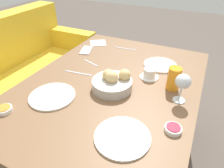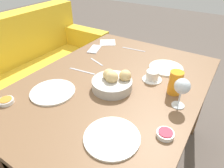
{
  "view_description": "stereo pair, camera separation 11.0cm",
  "coord_description": "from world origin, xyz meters",
  "views": [
    {
      "loc": [
        -0.88,
        -0.43,
        1.36
      ],
      "look_at": [
        -0.06,
        -0.03,
        0.74
      ],
      "focal_mm": 32.0,
      "sensor_mm": 36.0,
      "label": 1
    },
    {
      "loc": [
        -0.83,
        -0.52,
        1.36
      ],
      "look_at": [
        -0.06,
        -0.03,
        0.74
      ],
      "focal_mm": 32.0,
      "sensor_mm": 36.0,
      "label": 2
    }
  ],
  "objects": [
    {
      "name": "bread_basket",
      "position": [
        -0.05,
        -0.03,
        0.75
      ],
      "size": [
        0.22,
        0.22,
        0.11
      ],
      "color": "#B2ADA3",
      "rests_on": "dining_table"
    },
    {
      "name": "wine_glass",
      "position": [
        -0.01,
        -0.39,
        0.82
      ],
      "size": [
        0.08,
        0.08,
        0.16
      ],
      "color": "silver",
      "rests_on": "dining_table"
    },
    {
      "name": "jam_bowl_honey",
      "position": [
        -0.45,
        0.35,
        0.72
      ],
      "size": [
        0.07,
        0.07,
        0.02
      ],
      "color": "white",
      "rests_on": "dining_table"
    },
    {
      "name": "plate_far_center",
      "position": [
        -0.26,
        0.22,
        0.72
      ],
      "size": [
        0.24,
        0.24,
        0.01
      ],
      "color": "silver",
      "rests_on": "dining_table"
    },
    {
      "name": "ground_plane",
      "position": [
        0.0,
        0.0,
        0.0
      ],
      "size": [
        10.0,
        10.0,
        0.0
      ],
      "primitive_type": "plane",
      "color": "#564C44"
    },
    {
      "name": "plate_near_left",
      "position": [
        -0.36,
        -0.22,
        0.72
      ],
      "size": [
        0.24,
        0.24,
        0.01
      ],
      "color": "silver",
      "rests_on": "dining_table"
    },
    {
      "name": "couch",
      "position": [
        0.14,
        1.01,
        0.32
      ],
      "size": [
        1.48,
        0.7,
        0.89
      ],
      "color": "gold",
      "rests_on": "ground_plane"
    },
    {
      "name": "coffee_cup",
      "position": [
        0.15,
        -0.18,
        0.74
      ],
      "size": [
        0.12,
        0.12,
        0.06
      ],
      "color": "white",
      "rests_on": "dining_table"
    },
    {
      "name": "dining_table",
      "position": [
        0.0,
        0.0,
        0.62
      ],
      "size": [
        1.33,
        0.97,
        0.71
      ],
      "color": "brown",
      "rests_on": "ground_plane"
    },
    {
      "name": "cell_phone",
      "position": [
        0.31,
        0.37,
        0.72
      ],
      "size": [
        0.17,
        0.12,
        0.01
      ],
      "color": "silver",
      "rests_on": "dining_table"
    },
    {
      "name": "fork_silver",
      "position": [
        -0.0,
        0.24,
        0.71
      ],
      "size": [
        0.03,
        0.19,
        0.0
      ],
      "color": "#B7B7BC",
      "rests_on": "dining_table"
    },
    {
      "name": "napkin",
      "position": [
        0.48,
        0.36,
        0.71
      ],
      "size": [
        0.18,
        0.18,
        0.0
      ],
      "color": "white",
      "rests_on": "dining_table"
    },
    {
      "name": "knife_silver",
      "position": [
        0.48,
        0.12,
        0.71
      ],
      "size": [
        0.03,
        0.19,
        0.0
      ],
      "color": "#B7B7BC",
      "rests_on": "dining_table"
    },
    {
      "name": "jam_bowl_berry",
      "position": [
        -0.23,
        -0.4,
        0.72
      ],
      "size": [
        0.07,
        0.07,
        0.02
      ],
      "color": "white",
      "rests_on": "dining_table"
    },
    {
      "name": "juice_glass",
      "position": [
        0.09,
        -0.33,
        0.78
      ],
      "size": [
        0.07,
        0.07,
        0.13
      ],
      "color": "orange",
      "rests_on": "dining_table"
    },
    {
      "name": "spoon_coffee",
      "position": [
        0.15,
        0.23,
        0.71
      ],
      "size": [
        0.06,
        0.14,
        0.0
      ],
      "color": "#B7B7BC",
      "rests_on": "dining_table"
    },
    {
      "name": "plate_near_right",
      "position": [
        0.33,
        -0.2,
        0.72
      ],
      "size": [
        0.22,
        0.22,
        0.01
      ],
      "color": "silver",
      "rests_on": "dining_table"
    }
  ]
}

